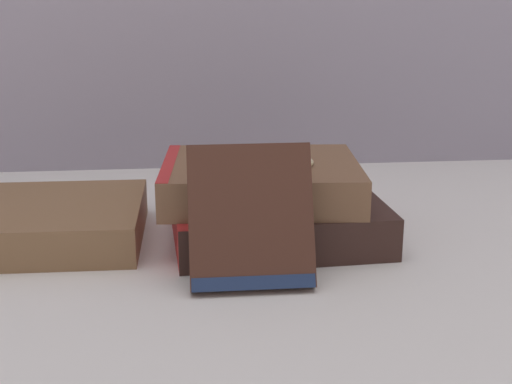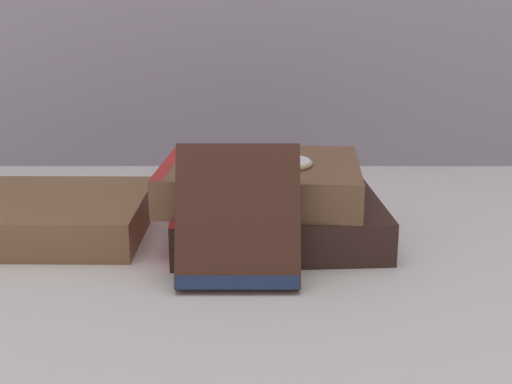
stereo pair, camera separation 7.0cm
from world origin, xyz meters
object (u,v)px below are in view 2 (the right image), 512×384
(book_flat_top, at_px, (257,180))
(pocket_watch, at_px, (292,163))
(book_side_left, at_px, (24,216))
(book_leaning_front, at_px, (239,222))
(book_flat_bottom, at_px, (273,220))

(book_flat_top, height_order, pocket_watch, pocket_watch)
(book_side_left, xyz_separation_m, book_leaning_front, (0.23, -0.13, 0.04))
(book_flat_bottom, distance_m, book_flat_top, 0.04)
(book_flat_bottom, xyz_separation_m, book_leaning_front, (-0.03, -0.11, 0.04))
(book_flat_bottom, xyz_separation_m, pocket_watch, (0.02, -0.01, 0.06))
(book_flat_bottom, relative_size, book_side_left, 0.88)
(book_flat_top, height_order, book_side_left, book_flat_top)
(pocket_watch, bearing_deg, book_side_left, 174.66)
(pocket_watch, bearing_deg, book_flat_top, 157.22)
(book_flat_bottom, xyz_separation_m, book_side_left, (-0.26, 0.02, -0.00))
(book_flat_top, relative_size, book_side_left, 0.83)
(book_side_left, xyz_separation_m, pocket_watch, (0.28, -0.03, 0.06))
(book_flat_bottom, relative_size, pocket_watch, 3.98)
(book_flat_bottom, height_order, pocket_watch, pocket_watch)
(book_flat_top, xyz_separation_m, pocket_watch, (0.03, -0.01, 0.02))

